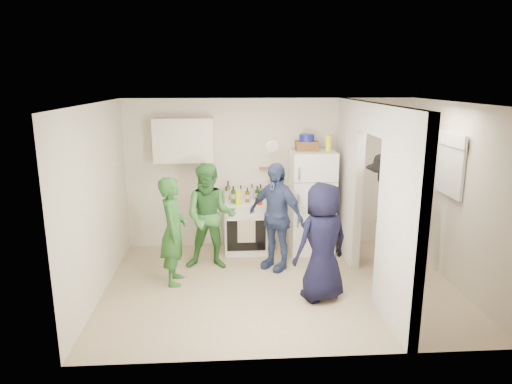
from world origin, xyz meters
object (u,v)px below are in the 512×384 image
wicker_basket (307,146)px  stove (246,226)px  person_navy (322,242)px  fridge (312,202)px  blue_bowl (307,138)px  person_denim (275,216)px  person_green_left (173,231)px  person_nook (387,215)px  person_green_center (210,217)px  yellow_cup_stack_top (328,144)px

wicker_basket → stove: bearing=-178.8°
stove → person_navy: person_navy is taller
fridge → person_navy: 1.75m
wicker_basket → person_navy: bearing=-92.6°
stove → blue_bowl: 1.76m
stove → person_denim: 0.93m
stove → person_navy: (0.91, -1.77, 0.35)m
stove → wicker_basket: wicker_basket is taller
person_green_left → person_nook: 3.04m
stove → person_denim: size_ratio=0.52×
blue_bowl → person_nook: 1.78m
stove → fridge: size_ratio=0.51×
person_green_center → person_nook: person_nook is taller
blue_bowl → person_denim: (-0.57, -0.75, -1.08)m
person_green_left → person_navy: person_navy is taller
person_green_center → person_denim: (0.97, -0.07, 0.01)m
yellow_cup_stack_top → person_navy: size_ratio=0.16×
blue_bowl → yellow_cup_stack_top: 0.36m
stove → person_green_center: person_green_center is taller
yellow_cup_stack_top → person_nook: 1.47m
yellow_cup_stack_top → person_nook: size_ratio=0.14×
person_green_center → stove: bearing=55.2°
blue_bowl → wicker_basket: bearing=0.0°
blue_bowl → person_green_left: 2.61m
stove → yellow_cup_stack_top: size_ratio=3.41×
stove → person_navy: bearing=-62.9°
person_green_center → blue_bowl: bearing=28.9°
yellow_cup_stack_top → person_green_center: yellow_cup_stack_top is taller
stove → person_green_left: 1.59m
person_navy → yellow_cup_stack_top: bearing=-127.4°
wicker_basket → person_denim: bearing=-127.3°
stove → blue_bowl: (0.99, 0.02, 1.46)m
blue_bowl → yellow_cup_stack_top: (0.32, -0.15, -0.08)m
fridge → blue_bowl: blue_bowl is taller
wicker_basket → person_navy: (-0.08, -1.79, -0.98)m
wicker_basket → person_denim: wicker_basket is taller
wicker_basket → blue_bowl: (0.00, 0.00, 0.13)m
stove → person_green_left: person_green_left is taller
stove → person_nook: size_ratio=0.47×
yellow_cup_stack_top → person_denim: bearing=-146.0°
person_navy → person_nook: size_ratio=0.85×
fridge → yellow_cup_stack_top: size_ratio=6.73×
stove → blue_bowl: size_ratio=3.55×
wicker_basket → blue_bowl: bearing=0.0°
wicker_basket → yellow_cup_stack_top: yellow_cup_stack_top is taller
person_green_center → person_navy: bearing=-32.3°
stove → person_denim: (0.42, -0.73, 0.39)m
fridge → person_green_left: 2.42m
person_green_center → person_navy: person_green_center is taller
fridge → person_nook: person_nook is taller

